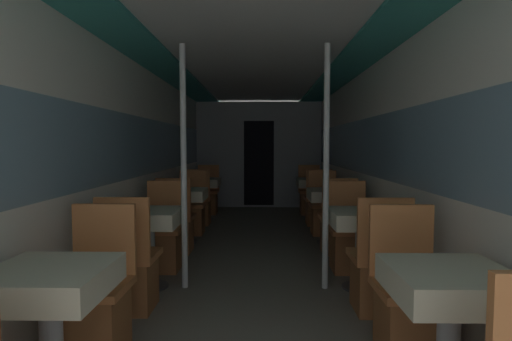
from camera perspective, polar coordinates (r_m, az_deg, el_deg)
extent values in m
cube|color=silver|center=(4.89, -16.07, 1.06)|extent=(0.05, 9.97, 2.25)
cube|color=#7A9EB7|center=(4.89, -15.97, 3.32)|extent=(0.03, 9.17, 0.68)
cube|color=silver|center=(4.86, 16.28, 1.03)|extent=(0.05, 9.97, 2.25)
cube|color=#7A9EB7|center=(4.85, 16.18, 3.31)|extent=(0.03, 9.17, 0.68)
cube|color=silver|center=(4.78, 0.04, 15.32)|extent=(2.72, 9.97, 0.04)
cube|color=teal|center=(4.91, -13.50, 14.48)|extent=(0.49, 9.57, 0.03)
cube|color=teal|center=(4.88, 13.67, 14.55)|extent=(0.49, 9.57, 0.03)
cube|color=gray|center=(8.56, 0.41, 2.26)|extent=(2.66, 0.08, 2.25)
cube|color=black|center=(8.52, 0.41, 1.05)|extent=(0.64, 0.01, 1.80)
cylinder|color=#B7B7BC|center=(2.41, -27.19, -20.66)|extent=(0.11, 0.11, 0.69)
cube|color=#B2B2B7|center=(2.29, -27.46, -12.48)|extent=(0.53, 0.53, 0.02)
cube|color=beige|center=(2.30, -27.42, -13.86)|extent=(0.57, 0.57, 0.14)
cube|color=#9C5B31|center=(2.89, -22.03, -19.61)|extent=(0.36, 0.36, 0.42)
cube|color=#D17A42|center=(2.81, -22.15, -15.24)|extent=(0.42, 0.42, 0.05)
cube|color=#D17A42|center=(2.90, -20.81, -9.16)|extent=(0.42, 0.04, 0.48)
cylinder|color=#4C4C51|center=(4.04, -14.93, -15.66)|extent=(0.35, 0.35, 0.01)
cylinder|color=#B7B7BC|center=(3.94, -15.02, -10.79)|extent=(0.11, 0.11, 0.69)
cube|color=#B2B2B7|center=(3.87, -15.11, -5.67)|extent=(0.53, 0.53, 0.02)
cube|color=beige|center=(3.88, -15.10, -6.52)|extent=(0.57, 0.57, 0.14)
cube|color=#9C5B31|center=(3.51, -17.34, -15.25)|extent=(0.36, 0.36, 0.42)
cube|color=#D17A42|center=(3.45, -17.42, -11.58)|extent=(0.42, 0.42, 0.05)
cube|color=#D17A42|center=(3.21, -18.57, -7.88)|extent=(0.42, 0.04, 0.48)
cube|color=#9C5B31|center=(4.46, -13.16, -11.11)|extent=(0.36, 0.36, 0.42)
cube|color=#D17A42|center=(4.40, -13.20, -8.18)|extent=(0.42, 0.42, 0.05)
cube|color=#D17A42|center=(4.54, -12.67, -4.43)|extent=(0.42, 0.04, 0.48)
cylinder|color=silver|center=(3.74, -10.29, 0.38)|extent=(0.06, 0.06, 2.25)
cylinder|color=#4C4C51|center=(5.67, -10.08, -9.95)|extent=(0.35, 0.35, 0.01)
cylinder|color=#B7B7BC|center=(5.59, -10.12, -6.42)|extent=(0.11, 0.11, 0.69)
cube|color=#B2B2B7|center=(5.54, -10.16, -2.80)|extent=(0.53, 0.53, 0.02)
cube|color=beige|center=(5.55, -10.16, -3.39)|extent=(0.57, 0.57, 0.14)
cube|color=#9C5B31|center=(5.13, -11.20, -9.11)|extent=(0.36, 0.36, 0.42)
cube|color=#D17A42|center=(5.09, -11.24, -6.55)|extent=(0.42, 0.42, 0.05)
cube|color=#D17A42|center=(4.86, -11.74, -3.88)|extent=(0.42, 0.04, 0.48)
cube|color=#9C5B31|center=(6.12, -9.19, -7.01)|extent=(0.36, 0.36, 0.42)
cube|color=#D17A42|center=(6.08, -9.21, -4.86)|extent=(0.42, 0.42, 0.05)
cube|color=#D17A42|center=(6.23, -8.93, -2.20)|extent=(0.42, 0.04, 0.48)
cylinder|color=#4C4C51|center=(7.34, -7.49, -6.79)|extent=(0.35, 0.35, 0.01)
cylinder|color=#B7B7BC|center=(7.29, -7.52, -4.05)|extent=(0.11, 0.11, 0.69)
cube|color=#B2B2B7|center=(7.25, -7.54, -1.26)|extent=(0.53, 0.53, 0.02)
cube|color=beige|center=(7.25, -7.53, -1.71)|extent=(0.57, 0.57, 0.14)
cube|color=#9C5B31|center=(6.81, -8.13, -5.91)|extent=(0.36, 0.36, 0.42)
cube|color=#D17A42|center=(6.77, -8.15, -3.97)|extent=(0.42, 0.42, 0.05)
cube|color=#D17A42|center=(6.56, -8.43, -1.90)|extent=(0.42, 0.04, 0.48)
cube|color=#9C5B31|center=(7.81, -6.96, -4.66)|extent=(0.36, 0.36, 0.42)
cube|color=#D17A42|center=(7.78, -6.97, -2.97)|extent=(0.42, 0.42, 0.05)
cube|color=#D17A42|center=(7.94, -6.80, -0.92)|extent=(0.42, 0.04, 0.48)
cube|color=#B2B2B7|center=(2.23, 26.04, -12.87)|extent=(0.53, 0.53, 0.02)
cube|color=beige|center=(2.24, 26.00, -14.28)|extent=(0.57, 0.57, 0.14)
cube|color=#9C5B31|center=(2.84, 21.07, -19.98)|extent=(0.36, 0.36, 0.42)
cube|color=#D17A42|center=(2.76, 21.19, -15.55)|extent=(0.42, 0.42, 0.05)
cube|color=#D17A42|center=(2.86, 19.98, -9.35)|extent=(0.42, 0.04, 0.48)
cylinder|color=#4C4C51|center=(4.01, 14.71, -15.82)|extent=(0.35, 0.35, 0.01)
cylinder|color=#B7B7BC|center=(3.91, 14.80, -10.91)|extent=(0.11, 0.11, 0.69)
cube|color=#B2B2B7|center=(3.83, 14.88, -5.75)|extent=(0.53, 0.53, 0.02)
cube|color=beige|center=(3.84, 14.87, -6.60)|extent=(0.57, 0.57, 0.14)
cube|color=#9C5B31|center=(3.48, 16.86, -15.45)|extent=(0.36, 0.36, 0.42)
cube|color=#D17A42|center=(3.41, 16.93, -11.75)|extent=(0.42, 0.42, 0.05)
cube|color=#D17A42|center=(3.17, 17.97, -8.02)|extent=(0.42, 0.04, 0.48)
cube|color=#9C5B31|center=(4.43, 13.14, -11.21)|extent=(0.36, 0.36, 0.42)
cube|color=#D17A42|center=(4.37, 13.18, -8.26)|extent=(0.42, 0.42, 0.05)
cube|color=#D17A42|center=(4.51, 12.72, -4.48)|extent=(0.42, 0.04, 0.48)
cylinder|color=silver|center=(3.72, 9.99, 0.36)|extent=(0.06, 0.06, 2.25)
cylinder|color=#4C4C51|center=(5.64, 10.43, -10.01)|extent=(0.35, 0.35, 0.01)
cylinder|color=#B7B7BC|center=(5.57, 10.47, -6.47)|extent=(0.11, 0.11, 0.69)
cube|color=#B2B2B7|center=(5.52, 10.51, -2.83)|extent=(0.53, 0.53, 0.02)
cube|color=beige|center=(5.52, 10.51, -3.43)|extent=(0.57, 0.57, 0.14)
cube|color=#9C5B31|center=(5.11, 11.42, -9.18)|extent=(0.36, 0.36, 0.42)
cube|color=#D17A42|center=(5.06, 11.45, -6.61)|extent=(0.42, 0.42, 0.05)
cube|color=#D17A42|center=(4.84, 11.90, -3.92)|extent=(0.42, 0.04, 0.48)
cube|color=#9C5B31|center=(6.09, 9.64, -7.06)|extent=(0.36, 0.36, 0.42)
cube|color=#D17A42|center=(6.05, 9.67, -4.89)|extent=(0.42, 0.42, 0.05)
cube|color=#D17A42|center=(6.21, 9.43, -2.22)|extent=(0.42, 0.04, 0.48)
cylinder|color=#4C4C51|center=(7.32, 8.16, -6.82)|extent=(0.35, 0.35, 0.01)
cylinder|color=#B7B7BC|center=(7.27, 8.18, -4.07)|extent=(0.11, 0.11, 0.69)
cube|color=#B2B2B7|center=(7.23, 8.21, -1.28)|extent=(0.53, 0.53, 0.02)
cube|color=beige|center=(7.23, 8.20, -1.73)|extent=(0.57, 0.57, 0.14)
cube|color=#9C5B31|center=(6.79, 8.72, -5.94)|extent=(0.36, 0.36, 0.42)
cube|color=#D17A42|center=(6.75, 8.74, -4.00)|extent=(0.42, 0.42, 0.05)
cube|color=#D17A42|center=(6.54, 8.99, -1.92)|extent=(0.42, 0.04, 0.48)
cube|color=#9C5B31|center=(7.79, 7.69, -4.69)|extent=(0.36, 0.36, 0.42)
cube|color=#D17A42|center=(7.76, 7.71, -2.99)|extent=(0.42, 0.42, 0.05)
cube|color=#D17A42|center=(7.92, 7.56, -0.93)|extent=(0.42, 0.04, 0.48)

